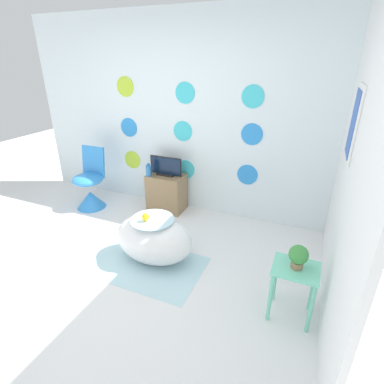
% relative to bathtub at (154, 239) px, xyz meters
% --- Properties ---
extents(ground_plane, '(12.00, 12.00, 0.00)m').
position_rel_bathtub_xyz_m(ground_plane, '(-0.22, -0.75, -0.26)').
color(ground_plane, white).
extents(wall_back_dotted, '(4.83, 0.05, 2.60)m').
position_rel_bathtub_xyz_m(wall_back_dotted, '(-0.22, 1.35, 1.04)').
color(wall_back_dotted, white).
rests_on(wall_back_dotted, ground_plane).
extents(wall_right, '(0.06, 3.07, 2.60)m').
position_rel_bathtub_xyz_m(wall_right, '(1.72, 0.29, 1.04)').
color(wall_right, white).
rests_on(wall_right, ground_plane).
extents(rug, '(1.24, 0.78, 0.01)m').
position_rel_bathtub_xyz_m(rug, '(-0.05, -0.13, -0.26)').
color(rug, silver).
rests_on(rug, ground_plane).
extents(bathtub, '(0.86, 0.56, 0.52)m').
position_rel_bathtub_xyz_m(bathtub, '(0.00, 0.00, 0.00)').
color(bathtub, white).
rests_on(bathtub, ground_plane).
extents(rubber_duck, '(0.08, 0.08, 0.09)m').
position_rel_bathtub_xyz_m(rubber_duck, '(-0.04, -0.07, 0.30)').
color(rubber_duck, yellow).
rests_on(rubber_duck, bathtub).
extents(chair, '(0.44, 0.44, 0.88)m').
position_rel_bathtub_xyz_m(chair, '(-1.49, 0.75, 0.02)').
color(chair, '#338CE0').
rests_on(chair, ground_plane).
extents(tv_cabinet, '(0.51, 0.35, 0.53)m').
position_rel_bathtub_xyz_m(tv_cabinet, '(-0.43, 1.12, 0.00)').
color(tv_cabinet, '#8E704C').
rests_on(tv_cabinet, ground_plane).
extents(tv, '(0.47, 0.12, 0.26)m').
position_rel_bathtub_xyz_m(tv, '(-0.43, 1.12, 0.39)').
color(tv, black).
rests_on(tv, tv_cabinet).
extents(vase, '(0.08, 0.08, 0.18)m').
position_rel_bathtub_xyz_m(vase, '(-0.63, 1.00, 0.35)').
color(vase, '#2D72B7').
rests_on(vase, tv_cabinet).
extents(side_table, '(0.36, 0.31, 0.50)m').
position_rel_bathtub_xyz_m(side_table, '(1.45, -0.22, 0.12)').
color(side_table, '#72D8B7').
rests_on(side_table, ground_plane).
extents(potted_plant_left, '(0.15, 0.15, 0.20)m').
position_rel_bathtub_xyz_m(potted_plant_left, '(1.45, -0.22, 0.35)').
color(potted_plant_left, '#8C6B4C').
rests_on(potted_plant_left, side_table).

